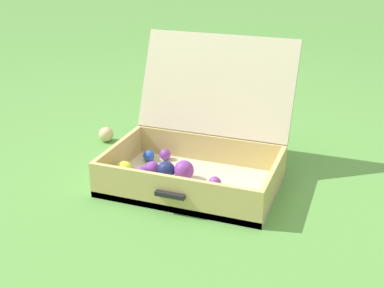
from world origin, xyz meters
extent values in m
plane|color=#569342|center=(0.00, 0.00, 0.00)|extent=(16.00, 16.00, 0.00)
cube|color=beige|center=(0.01, -0.05, 0.01)|extent=(0.66, 0.42, 0.03)
cube|color=tan|center=(-0.31, -0.05, 0.07)|extent=(0.02, 0.42, 0.14)
cube|color=tan|center=(0.33, -0.05, 0.07)|extent=(0.02, 0.42, 0.14)
cube|color=tan|center=(0.01, -0.25, 0.07)|extent=(0.62, 0.02, 0.14)
cube|color=tan|center=(0.01, 0.15, 0.07)|extent=(0.62, 0.02, 0.14)
cube|color=beige|center=(0.01, 0.24, 0.33)|extent=(0.66, 0.19, 0.40)
cube|color=black|center=(0.01, -0.27, 0.08)|extent=(0.11, 0.02, 0.02)
sphere|color=orange|center=(0.03, -0.17, 0.05)|extent=(0.05, 0.05, 0.05)
sphere|color=blue|center=(-0.23, 0.06, 0.05)|extent=(0.05, 0.05, 0.05)
sphere|color=purple|center=(-0.17, 0.10, 0.05)|extent=(0.05, 0.05, 0.05)
sphere|color=purple|center=(-0.16, -0.06, 0.05)|extent=(0.06, 0.06, 0.06)
sphere|color=#CCDB38|center=(-0.25, -0.12, 0.06)|extent=(0.07, 0.07, 0.07)
sphere|color=purple|center=(-0.02, -0.05, 0.06)|extent=(0.08, 0.08, 0.08)
sphere|color=purple|center=(0.11, -0.08, 0.05)|extent=(0.05, 0.05, 0.05)
sphere|color=navy|center=(-0.09, -0.06, 0.06)|extent=(0.07, 0.07, 0.07)
sphere|color=purple|center=(-0.18, -0.11, 0.05)|extent=(0.05, 0.05, 0.05)
sphere|color=yellow|center=(0.12, -0.14, 0.05)|extent=(0.05, 0.05, 0.05)
sphere|color=#CCDB38|center=(-0.20, -0.20, 0.05)|extent=(0.05, 0.05, 0.05)
sphere|color=navy|center=(0.11, -0.20, 0.05)|extent=(0.05, 0.05, 0.05)
sphere|color=#D1B784|center=(-0.53, 0.24, 0.03)|extent=(0.07, 0.07, 0.07)
camera|label=1|loc=(0.62, -1.69, 0.93)|focal=46.98mm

